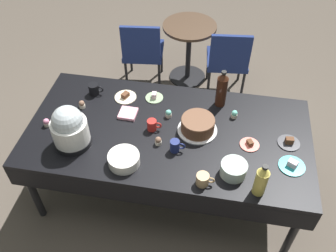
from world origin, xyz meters
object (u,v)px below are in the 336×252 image
(maroon_chair_right, at_px, (228,58))
(maroon_chair_left, at_px, (143,50))
(slow_cooker, at_px, (69,128))
(coffee_mug_navy, at_px, (175,146))
(coffee_mug_tan, at_px, (203,179))
(frosted_layer_cake, at_px, (198,125))
(glass_salad_bowl, at_px, (234,169))
(dessert_plate_teal, at_px, (292,165))
(cupcake_rose, at_px, (234,114))
(potluck_table, at_px, (168,136))
(soda_bottle_cola, at_px, (222,89))
(dessert_plate_sage, at_px, (154,97))
(cupcake_mint, at_px, (168,114))
(round_cafe_table, at_px, (189,43))
(coffee_mug_red, at_px, (152,125))
(dessert_plate_cream, at_px, (125,97))
(cupcake_cocoa, at_px, (47,122))
(soda_bottle_ginger_ale, at_px, (261,180))
(cupcake_lemon, at_px, (82,104))
(ceramic_snack_bowl, at_px, (124,159))
(dessert_plate_charcoal, at_px, (289,142))
(cupcake_vanilla, at_px, (158,141))
(coffee_mug_black, at_px, (94,89))
(dessert_plate_coral, at_px, (250,144))

(maroon_chair_right, bearing_deg, maroon_chair_left, 180.00)
(slow_cooker, distance_m, coffee_mug_navy, 0.78)
(slow_cooker, bearing_deg, coffee_mug_tan, -11.26)
(frosted_layer_cake, xyz_separation_m, coffee_mug_tan, (0.09, -0.49, -0.02))
(glass_salad_bowl, bearing_deg, dessert_plate_teal, 18.53)
(coffee_mug_navy, distance_m, maroon_chair_right, 1.67)
(cupcake_rose, xyz_separation_m, coffee_mug_navy, (-0.41, -0.43, 0.02))
(slow_cooker, height_order, maroon_chair_left, slow_cooker)
(potluck_table, relative_size, soda_bottle_cola, 6.56)
(dessert_plate_sage, distance_m, coffee_mug_tan, 0.95)
(maroon_chair_left, bearing_deg, dessert_plate_teal, -47.72)
(cupcake_mint, xyz_separation_m, round_cafe_table, (-0.03, 1.49, -0.28))
(soda_bottle_cola, xyz_separation_m, coffee_mug_red, (-0.50, -0.39, -0.11))
(dessert_plate_cream, bearing_deg, maroon_chair_right, 52.91)
(cupcake_cocoa, height_order, soda_bottle_ginger_ale, soda_bottle_ginger_ale)
(cupcake_lemon, xyz_separation_m, coffee_mug_tan, (1.06, -0.59, 0.01))
(slow_cooker, xyz_separation_m, soda_bottle_cola, (1.05, 0.63, -0.00))
(ceramic_snack_bowl, height_order, soda_bottle_cola, soda_bottle_cola)
(coffee_mug_red, bearing_deg, coffee_mug_navy, -41.09)
(coffee_mug_tan, bearing_deg, glass_salad_bowl, 31.08)
(ceramic_snack_bowl, relative_size, maroon_chair_left, 0.27)
(glass_salad_bowl, distance_m, soda_bottle_cola, 0.73)
(ceramic_snack_bowl, distance_m, maroon_chair_right, 1.93)
(dessert_plate_sage, height_order, soda_bottle_ginger_ale, soda_bottle_ginger_ale)
(slow_cooker, bearing_deg, ceramic_snack_bowl, -15.78)
(slow_cooker, relative_size, dessert_plate_teal, 1.82)
(dessert_plate_sage, xyz_separation_m, cupcake_lemon, (-0.56, -0.22, 0.02))
(slow_cooker, xyz_separation_m, soda_bottle_ginger_ale, (1.37, -0.20, -0.04))
(dessert_plate_cream, bearing_deg, cupcake_lemon, -150.45)
(soda_bottle_cola, bearing_deg, potluck_table, -134.42)
(cupcake_cocoa, relative_size, soda_bottle_cola, 0.20)
(ceramic_snack_bowl, relative_size, dessert_plate_charcoal, 1.35)
(slow_cooker, bearing_deg, glass_salad_bowl, -3.77)
(dessert_plate_charcoal, bearing_deg, maroon_chair_left, 136.29)
(cupcake_vanilla, xyz_separation_m, coffee_mug_red, (-0.07, 0.14, 0.01))
(round_cafe_table, bearing_deg, coffee_mug_navy, -85.70)
(maroon_chair_left, distance_m, round_cafe_table, 0.54)
(dessert_plate_charcoal, xyz_separation_m, coffee_mug_black, (-1.62, 0.30, 0.04))
(dessert_plate_coral, height_order, coffee_mug_tan, coffee_mug_tan)
(dessert_plate_cream, bearing_deg, cupcake_cocoa, -140.39)
(dessert_plate_sage, relative_size, coffee_mug_tan, 1.17)
(dessert_plate_charcoal, height_order, cupcake_vanilla, cupcake_vanilla)
(cupcake_lemon, distance_m, coffee_mug_red, 0.64)
(dessert_plate_charcoal, bearing_deg, potluck_table, -178.23)
(cupcake_cocoa, bearing_deg, frosted_layer_cake, 7.39)
(soda_bottle_ginger_ale, xyz_separation_m, coffee_mug_tan, (-0.37, 0.00, -0.08))
(dessert_plate_teal, bearing_deg, maroon_chair_right, 107.81)
(cupcake_mint, bearing_deg, cupcake_cocoa, -163.89)
(cupcake_lemon, xyz_separation_m, maroon_chair_left, (0.20, 1.28, -0.29))
(potluck_table, bearing_deg, maroon_chair_right, 73.99)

